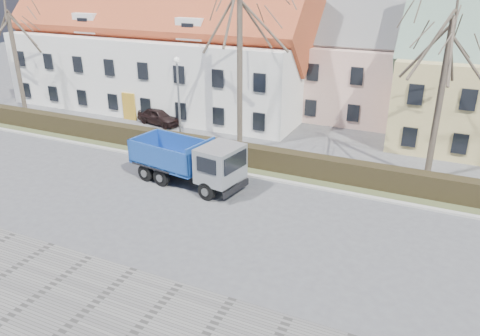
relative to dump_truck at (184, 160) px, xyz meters
The scene contains 14 objects.
ground 3.68m from the dump_truck, 40.96° to the right, with size 120.00×120.00×0.00m, color #4C4C4F.
sidewalk_near 11.11m from the dump_truck, 76.55° to the right, with size 80.00×5.00×0.08m, color slate.
curb_far 3.74m from the dump_truck, 42.75° to the left, with size 80.00×0.30×0.12m, color #ABA9A1.
grass_strip 4.92m from the dump_truck, 57.14° to the left, with size 80.00×3.00×0.10m, color #444E2C.
hedge 4.62m from the dump_truck, 55.78° to the left, with size 60.00×0.90×1.30m, color black.
building_white 17.60m from the dump_truck, 127.15° to the left, with size 26.80×10.80×9.50m, color white, non-canonical shape.
building_pink 19.12m from the dump_truck, 69.72° to the left, with size 10.80×8.80×8.00m, color beige, non-canonical shape.
tree_0 20.73m from the dump_truck, 162.11° to the left, with size 7.20×7.20×9.90m, color #4A3F33, non-canonical shape.
tree_1 7.99m from the dump_truck, 84.84° to the left, with size 9.20×9.20×12.65m, color #4A3F33, non-canonical shape.
tree_2 14.63m from the dump_truck, 26.53° to the left, with size 8.00×8.00×11.00m, color #4A3F33, non-canonical shape.
dump_truck is the anchor object (origin of this frame).
streetlight 5.98m from the dump_truck, 123.59° to the left, with size 0.49×0.49×6.25m, color gray, non-canonical shape.
cart_frame 2.00m from the dump_truck, 91.60° to the left, with size 0.74×0.42×0.67m, color silver, non-canonical shape.
parked_car_a 11.51m from the dump_truck, 130.98° to the left, with size 1.54×3.82×1.30m, color black.
Camera 1 is at (10.58, -18.61, 11.23)m, focal length 35.00 mm.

